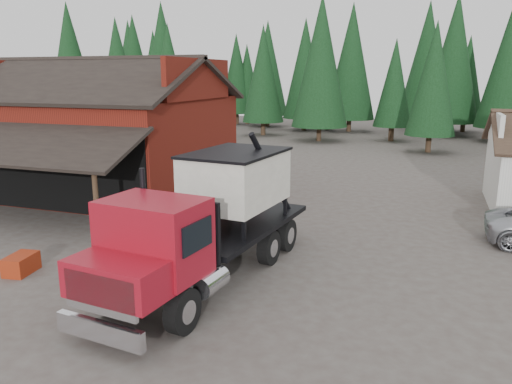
% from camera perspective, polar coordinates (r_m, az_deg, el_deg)
% --- Properties ---
extents(ground, '(120.00, 120.00, 0.00)m').
position_cam_1_polar(ground, '(15.68, -5.29, -10.14)').
color(ground, '#4A403A').
rests_on(ground, ground).
extents(red_barn, '(12.80, 13.63, 7.18)m').
position_cam_1_polar(red_barn, '(28.82, -17.32, 5.65)').
color(red_barn, maroon).
rests_on(red_barn, ground).
extents(conifer_backdrop, '(76.00, 16.00, 16.00)m').
position_cam_1_polar(conifer_backdrop, '(55.73, 12.98, 6.53)').
color(conifer_backdrop, black).
rests_on(conifer_backdrop, ground).
extents(near_pine_a, '(4.40, 4.40, 11.40)m').
position_cam_1_polar(near_pine_a, '(49.73, -15.50, 13.00)').
color(near_pine_a, '#382619').
rests_on(near_pine_a, ground).
extents(near_pine_b, '(3.96, 3.96, 10.40)m').
position_cam_1_polar(near_pine_b, '(43.05, 19.63, 12.09)').
color(near_pine_b, '#382619').
rests_on(near_pine_b, ground).
extents(near_pine_d, '(5.28, 5.28, 13.40)m').
position_cam_1_polar(near_pine_d, '(48.13, 7.43, 14.56)').
color(near_pine_d, '#382619').
rests_on(near_pine_d, ground).
extents(feed_truck, '(3.69, 9.94, 4.38)m').
position_cam_1_polar(feed_truck, '(15.22, -5.24, -2.67)').
color(feed_truck, black).
rests_on(feed_truck, ground).
extents(equip_box, '(0.86, 1.19, 0.60)m').
position_cam_1_polar(equip_box, '(17.81, -25.27, -7.46)').
color(equip_box, maroon).
rests_on(equip_box, ground).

